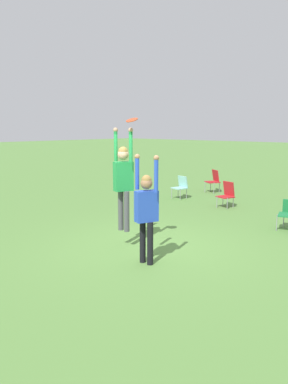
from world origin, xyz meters
name	(u,v)px	position (x,y,z in m)	size (l,w,h in m)	color
ground_plane	(149,247)	(0.00, 0.00, 0.00)	(120.00, 120.00, 0.00)	#56843D
person_jumping	(123,176)	(-0.45, -0.32, 1.59)	(0.56, 0.46, 2.27)	#4C4C51
person_defending	(146,207)	(0.62, -0.77, 1.14)	(0.59, 0.48, 2.14)	black
frisbee	(132,120)	(-0.04, -0.48, 2.79)	(0.25, 0.24, 0.10)	#E04C23
camping_chair_0	(227,193)	(-0.91, 4.98, 0.48)	(0.57, 0.62, 0.86)	gray
camping_chair_4	(181,185)	(-3.00, 5.21, 0.49)	(0.55, 0.59, 0.84)	gray
camping_chair_5	(214,179)	(-2.82, 7.24, 0.54)	(0.69, 0.76, 0.92)	gray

